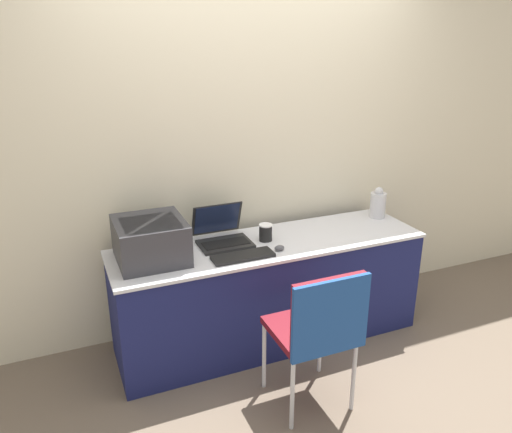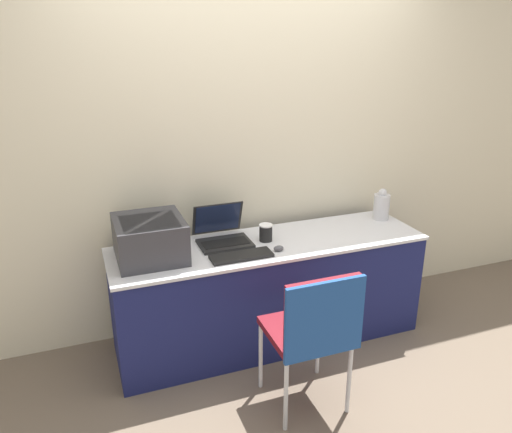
{
  "view_description": "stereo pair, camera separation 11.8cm",
  "coord_description": "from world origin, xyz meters",
  "px_view_note": "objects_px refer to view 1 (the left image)",
  "views": [
    {
      "loc": [
        -1.24,
        -2.44,
        2.0
      ],
      "look_at": [
        -0.09,
        0.31,
        0.9
      ],
      "focal_mm": 35.0,
      "sensor_mm": 36.0,
      "label": 1
    },
    {
      "loc": [
        -1.13,
        -2.48,
        2.0
      ],
      "look_at": [
        -0.09,
        0.31,
        0.9
      ],
      "focal_mm": 35.0,
      "sensor_mm": 36.0,
      "label": 2
    }
  ],
  "objects_px": {
    "printer": "(151,239)",
    "external_keyboard": "(243,256)",
    "coffee_cup": "(266,232)",
    "metal_pitcher": "(378,204)",
    "chair": "(320,324)",
    "laptop_left": "(222,234)",
    "mouse": "(279,248)"
  },
  "relations": [
    {
      "from": "printer",
      "to": "mouse",
      "type": "xyz_separation_m",
      "value": [
        0.76,
        -0.18,
        -0.12
      ]
    },
    {
      "from": "external_keyboard",
      "to": "mouse",
      "type": "xyz_separation_m",
      "value": [
        0.25,
        0.01,
        0.01
      ]
    },
    {
      "from": "laptop_left",
      "to": "mouse",
      "type": "relative_size",
      "value": 5.14
    },
    {
      "from": "external_keyboard",
      "to": "metal_pitcher",
      "type": "relative_size",
      "value": 1.66
    },
    {
      "from": "printer",
      "to": "mouse",
      "type": "relative_size",
      "value": 6.5
    },
    {
      "from": "printer",
      "to": "external_keyboard",
      "type": "xyz_separation_m",
      "value": [
        0.51,
        -0.19,
        -0.12
      ]
    },
    {
      "from": "laptop_left",
      "to": "chair",
      "type": "bearing_deg",
      "value": -75.15
    },
    {
      "from": "printer",
      "to": "chair",
      "type": "height_order",
      "value": "printer"
    },
    {
      "from": "coffee_cup",
      "to": "metal_pitcher",
      "type": "relative_size",
      "value": 0.49
    },
    {
      "from": "coffee_cup",
      "to": "mouse",
      "type": "relative_size",
      "value": 1.72
    },
    {
      "from": "coffee_cup",
      "to": "metal_pitcher",
      "type": "distance_m",
      "value": 0.94
    },
    {
      "from": "mouse",
      "to": "metal_pitcher",
      "type": "xyz_separation_m",
      "value": [
        0.92,
        0.27,
        0.08
      ]
    },
    {
      "from": "coffee_cup",
      "to": "chair",
      "type": "height_order",
      "value": "chair"
    },
    {
      "from": "laptop_left",
      "to": "external_keyboard",
      "type": "height_order",
      "value": "laptop_left"
    },
    {
      "from": "metal_pitcher",
      "to": "external_keyboard",
      "type": "bearing_deg",
      "value": -166.64
    },
    {
      "from": "external_keyboard",
      "to": "mouse",
      "type": "distance_m",
      "value": 0.25
    },
    {
      "from": "metal_pitcher",
      "to": "chair",
      "type": "bearing_deg",
      "value": -138.06
    },
    {
      "from": "external_keyboard",
      "to": "chair",
      "type": "relative_size",
      "value": 0.44
    },
    {
      "from": "metal_pitcher",
      "to": "laptop_left",
      "type": "bearing_deg",
      "value": -179.97
    },
    {
      "from": "laptop_left",
      "to": "external_keyboard",
      "type": "relative_size",
      "value": 0.88
    },
    {
      "from": "laptop_left",
      "to": "chair",
      "type": "relative_size",
      "value": 0.39
    },
    {
      "from": "coffee_cup",
      "to": "chair",
      "type": "distance_m",
      "value": 0.82
    },
    {
      "from": "printer",
      "to": "external_keyboard",
      "type": "height_order",
      "value": "printer"
    },
    {
      "from": "printer",
      "to": "laptop_left",
      "type": "relative_size",
      "value": 1.27
    },
    {
      "from": "external_keyboard",
      "to": "chair",
      "type": "distance_m",
      "value": 0.65
    },
    {
      "from": "laptop_left",
      "to": "mouse",
      "type": "bearing_deg",
      "value": -43.32
    },
    {
      "from": "laptop_left",
      "to": "mouse",
      "type": "distance_m",
      "value": 0.39
    },
    {
      "from": "printer",
      "to": "external_keyboard",
      "type": "distance_m",
      "value": 0.56
    },
    {
      "from": "laptop_left",
      "to": "external_keyboard",
      "type": "xyz_separation_m",
      "value": [
        0.04,
        -0.28,
        -0.04
      ]
    },
    {
      "from": "chair",
      "to": "printer",
      "type": "bearing_deg",
      "value": 132.1
    },
    {
      "from": "coffee_cup",
      "to": "mouse",
      "type": "xyz_separation_m",
      "value": [
        0.01,
        -0.18,
        -0.04
      ]
    },
    {
      "from": "external_keyboard",
      "to": "chair",
      "type": "height_order",
      "value": "chair"
    }
  ]
}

